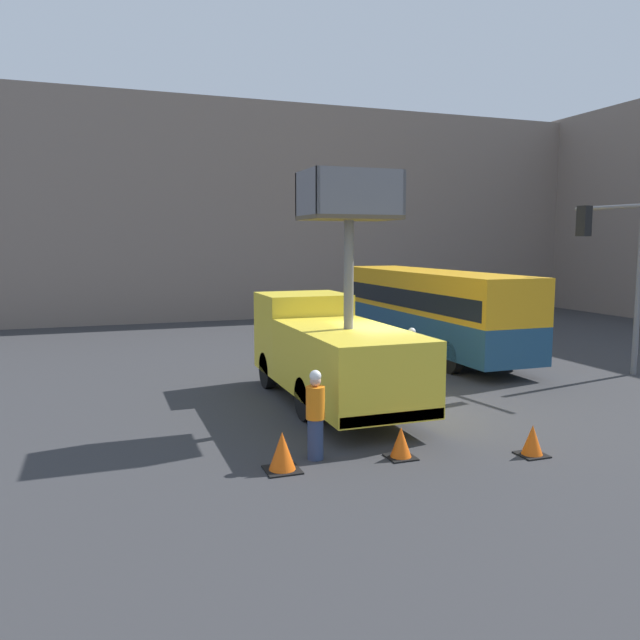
{
  "coord_description": "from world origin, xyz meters",
  "views": [
    {
      "loc": [
        -7.11,
        -14.43,
        4.32
      ],
      "look_at": [
        -1.36,
        1.73,
        2.18
      ],
      "focal_mm": 35.0,
      "sensor_mm": 36.0,
      "label": 1
    }
  ],
  "objects_px": {
    "road_worker_near_truck": "(315,415)",
    "traffic_cone_mid_road": "(532,441)",
    "traffic_cone_far_side": "(401,443)",
    "road_worker_directing": "(411,356)",
    "city_bus": "(430,306)",
    "traffic_light_pole": "(620,258)",
    "traffic_cone_near_truck": "(282,452)",
    "utility_truck": "(330,348)"
  },
  "relations": [
    {
      "from": "traffic_light_pole",
      "to": "traffic_cone_mid_road",
      "type": "height_order",
      "value": "traffic_light_pole"
    },
    {
      "from": "road_worker_near_truck",
      "to": "utility_truck",
      "type": "bearing_deg",
      "value": 107.37
    },
    {
      "from": "city_bus",
      "to": "traffic_cone_far_side",
      "type": "distance_m",
      "value": 12.11
    },
    {
      "from": "traffic_cone_mid_road",
      "to": "road_worker_near_truck",
      "type": "bearing_deg",
      "value": 163.08
    },
    {
      "from": "city_bus",
      "to": "road_worker_near_truck",
      "type": "relative_size",
      "value": 6.04
    },
    {
      "from": "utility_truck",
      "to": "traffic_cone_near_truck",
      "type": "distance_m",
      "value": 5.21
    },
    {
      "from": "traffic_cone_near_truck",
      "to": "traffic_cone_far_side",
      "type": "height_order",
      "value": "traffic_cone_near_truck"
    },
    {
      "from": "road_worker_near_truck",
      "to": "traffic_cone_mid_road",
      "type": "bearing_deg",
      "value": 24.75
    },
    {
      "from": "traffic_cone_mid_road",
      "to": "road_worker_directing",
      "type": "bearing_deg",
      "value": 83.92
    },
    {
      "from": "city_bus",
      "to": "road_worker_directing",
      "type": "bearing_deg",
      "value": 126.42
    },
    {
      "from": "traffic_light_pole",
      "to": "traffic_cone_mid_road",
      "type": "bearing_deg",
      "value": -144.24
    },
    {
      "from": "traffic_cone_mid_road",
      "to": "traffic_cone_far_side",
      "type": "xyz_separation_m",
      "value": [
        -2.59,
        0.77,
        0.0
      ]
    },
    {
      "from": "road_worker_directing",
      "to": "traffic_light_pole",
      "type": "bearing_deg",
      "value": 128.6
    },
    {
      "from": "road_worker_near_truck",
      "to": "traffic_cone_mid_road",
      "type": "relative_size",
      "value": 2.85
    },
    {
      "from": "road_worker_directing",
      "to": "traffic_cone_far_side",
      "type": "relative_size",
      "value": 2.74
    },
    {
      "from": "traffic_cone_near_truck",
      "to": "traffic_cone_mid_road",
      "type": "relative_size",
      "value": 1.19
    },
    {
      "from": "traffic_cone_mid_road",
      "to": "city_bus",
      "type": "bearing_deg",
      "value": 70.88
    },
    {
      "from": "city_bus",
      "to": "road_worker_near_truck",
      "type": "distance_m",
      "value": 12.58
    },
    {
      "from": "city_bus",
      "to": "traffic_cone_mid_road",
      "type": "xyz_separation_m",
      "value": [
        -3.79,
        -10.93,
        -1.6
      ]
    },
    {
      "from": "utility_truck",
      "to": "traffic_cone_mid_road",
      "type": "distance_m",
      "value": 5.92
    },
    {
      "from": "road_worker_near_truck",
      "to": "traffic_cone_mid_road",
      "type": "height_order",
      "value": "road_worker_near_truck"
    },
    {
      "from": "utility_truck",
      "to": "traffic_light_pole",
      "type": "relative_size",
      "value": 1.27
    },
    {
      "from": "traffic_light_pole",
      "to": "road_worker_near_truck",
      "type": "distance_m",
      "value": 12.51
    },
    {
      "from": "utility_truck",
      "to": "traffic_cone_far_side",
      "type": "distance_m",
      "value": 4.65
    },
    {
      "from": "traffic_light_pole",
      "to": "traffic_cone_far_side",
      "type": "relative_size",
      "value": 8.92
    },
    {
      "from": "traffic_light_pole",
      "to": "road_worker_directing",
      "type": "bearing_deg",
      "value": 168.74
    },
    {
      "from": "utility_truck",
      "to": "traffic_cone_mid_road",
      "type": "xyz_separation_m",
      "value": [
        2.44,
        -5.25,
        -1.23
      ]
    },
    {
      "from": "city_bus",
      "to": "traffic_light_pole",
      "type": "xyz_separation_m",
      "value": [
        3.48,
        -5.69,
        1.94
      ]
    },
    {
      "from": "utility_truck",
      "to": "traffic_cone_near_truck",
      "type": "relative_size",
      "value": 9.56
    },
    {
      "from": "traffic_cone_mid_road",
      "to": "traffic_cone_far_side",
      "type": "relative_size",
      "value": 1.0
    },
    {
      "from": "traffic_cone_near_truck",
      "to": "traffic_cone_far_side",
      "type": "bearing_deg",
      "value": -2.81
    },
    {
      "from": "road_worker_near_truck",
      "to": "traffic_cone_near_truck",
      "type": "relative_size",
      "value": 2.39
    },
    {
      "from": "road_worker_directing",
      "to": "traffic_cone_mid_road",
      "type": "xyz_separation_m",
      "value": [
        -0.7,
        -6.55,
        -0.57
      ]
    },
    {
      "from": "traffic_cone_near_truck",
      "to": "city_bus",
      "type": "bearing_deg",
      "value": 48.7
    },
    {
      "from": "traffic_light_pole",
      "to": "road_worker_directing",
      "type": "height_order",
      "value": "traffic_light_pole"
    },
    {
      "from": "city_bus",
      "to": "traffic_cone_mid_road",
      "type": "bearing_deg",
      "value": 142.5
    },
    {
      "from": "utility_truck",
      "to": "road_worker_near_truck",
      "type": "bearing_deg",
      "value": -114.3
    },
    {
      "from": "traffic_cone_mid_road",
      "to": "traffic_cone_far_side",
      "type": "height_order",
      "value": "same"
    },
    {
      "from": "traffic_cone_far_side",
      "to": "traffic_cone_near_truck",
      "type": "bearing_deg",
      "value": 177.19
    },
    {
      "from": "traffic_light_pole",
      "to": "road_worker_near_truck",
      "type": "height_order",
      "value": "traffic_light_pole"
    },
    {
      "from": "utility_truck",
      "to": "city_bus",
      "type": "bearing_deg",
      "value": 42.37
    },
    {
      "from": "traffic_light_pole",
      "to": "road_worker_directing",
      "type": "relative_size",
      "value": 3.26
    }
  ]
}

